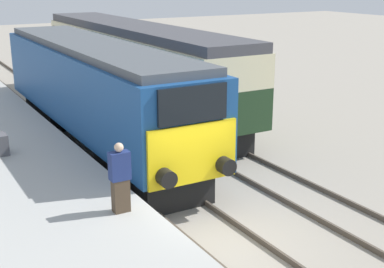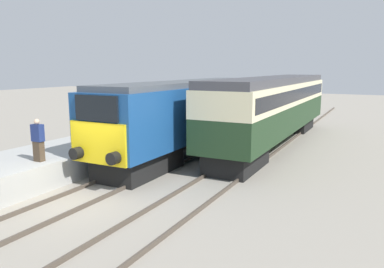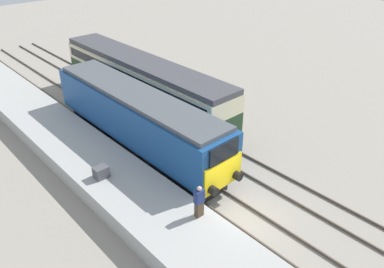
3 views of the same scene
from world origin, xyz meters
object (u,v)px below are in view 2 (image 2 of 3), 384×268
Objects in this scene: locomotive at (188,113)px; luggage_crate at (101,129)px; person_on_platform at (38,140)px; passenger_carriage at (275,104)px.

locomotive is 4.58m from luggage_crate.
locomotive is at bearing 30.37° from luggage_crate.
locomotive is 9.03× the size of person_on_platform.
locomotive is at bearing -129.18° from passenger_carriage.
passenger_carriage is 13.10m from person_on_platform.
passenger_carriage is 9.79m from luggage_crate.
luggage_crate is at bearing 107.31° from person_on_platform.
locomotive reaches higher than luggage_crate.
person_on_platform is at bearing -106.20° from locomotive.
person_on_platform is 5.64m from luggage_crate.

